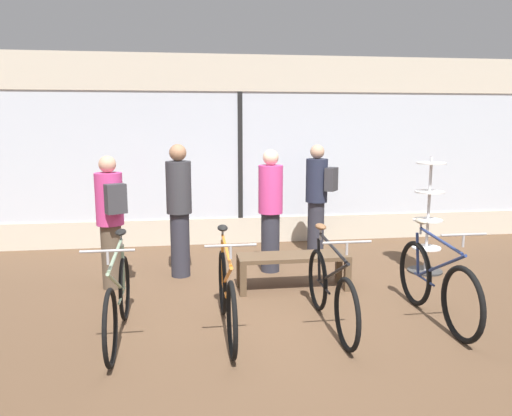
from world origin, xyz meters
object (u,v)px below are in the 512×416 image
(bicycle_far_left, at_px, (118,300))
(accessory_rack, at_px, (428,225))
(bicycle_right, at_px, (330,291))
(customer_near_bench, at_px, (270,208))
(customer_by_window, at_px, (179,207))
(bicycle_far_right, at_px, (436,284))
(display_bench, at_px, (293,261))
(customer_near_rack, at_px, (317,196))
(bicycle_left, at_px, (227,294))
(customer_mid_floor, at_px, (111,218))

(bicycle_far_left, xyz_separation_m, accessory_rack, (4.02, 1.66, 0.29))
(accessory_rack, bearing_deg, bicycle_right, -138.60)
(customer_near_bench, bearing_deg, customer_by_window, -177.82)
(bicycle_far_right, xyz_separation_m, customer_by_window, (-2.70, 1.97, 0.56))
(bicycle_far_left, bearing_deg, bicycle_far_right, -0.18)
(display_bench, bearing_deg, accessory_rack, 12.44)
(customer_by_window, bearing_deg, bicycle_far_left, -106.65)
(bicycle_far_right, xyz_separation_m, customer_near_rack, (-0.55, 2.78, 0.54))
(bicycle_left, distance_m, bicycle_right, 1.07)
(bicycle_far_left, relative_size, bicycle_left, 0.98)
(bicycle_far_left, bearing_deg, customer_by_window, 73.35)
(customer_by_window, bearing_deg, customer_near_bench, 2.18)
(bicycle_left, distance_m, customer_near_bench, 2.21)
(customer_by_window, relative_size, customer_mid_floor, 1.07)
(customer_by_window, distance_m, customer_near_bench, 1.26)
(customer_mid_floor, bearing_deg, bicycle_far_right, -23.95)
(bicycle_far_left, relative_size, customer_near_rack, 1.00)
(bicycle_right, xyz_separation_m, customer_by_window, (-1.54, 1.97, 0.57))
(bicycle_left, relative_size, customer_by_window, 0.98)
(bicycle_far_left, distance_m, customer_by_window, 2.12)
(bicycle_far_right, distance_m, customer_mid_floor, 3.91)
(bicycle_left, xyz_separation_m, customer_mid_floor, (-1.32, 1.56, 0.52))
(bicycle_far_right, relative_size, customer_by_window, 0.97)
(accessory_rack, relative_size, customer_by_window, 0.91)
(bicycle_far_left, xyz_separation_m, display_bench, (2.00, 1.21, -0.02))
(customer_by_window, xyz_separation_m, customer_near_bench, (1.26, 0.05, -0.05))
(display_bench, height_order, customer_mid_floor, customer_mid_floor)
(bicycle_left, relative_size, display_bench, 1.27)
(bicycle_far_right, distance_m, accessory_rack, 1.84)
(display_bench, xyz_separation_m, customer_mid_floor, (-2.27, 0.35, 0.55))
(bicycle_far_right, xyz_separation_m, accessory_rack, (0.73, 1.67, 0.27))
(bicycle_right, bearing_deg, bicycle_far_left, 179.73)
(bicycle_right, bearing_deg, display_bench, 95.80)
(bicycle_right, distance_m, bicycle_far_right, 1.16)
(customer_by_window, height_order, customer_mid_floor, customer_by_window)
(customer_near_rack, xyz_separation_m, customer_mid_floor, (-2.99, -1.21, -0.04))
(customer_mid_floor, height_order, customer_near_bench, customer_near_bench)
(bicycle_far_right, bearing_deg, customer_near_rack, 101.26)
(bicycle_far_left, height_order, bicycle_far_right, bicycle_far_right)
(display_bench, distance_m, customer_mid_floor, 2.36)
(bicycle_left, xyz_separation_m, customer_near_rack, (1.67, 2.77, 0.55))
(bicycle_far_left, xyz_separation_m, bicycle_left, (1.06, 0.01, 0.01))
(customer_near_bench, bearing_deg, bicycle_far_left, -132.62)
(accessory_rack, relative_size, customer_near_rack, 0.94)
(customer_mid_floor, bearing_deg, customer_near_bench, 11.82)
(display_bench, height_order, customer_near_rack, customer_near_rack)
(bicycle_left, distance_m, customer_by_window, 2.08)
(bicycle_far_left, bearing_deg, customer_mid_floor, 99.54)
(bicycle_far_left, distance_m, bicycle_left, 1.06)
(customer_near_rack, bearing_deg, bicycle_left, -121.14)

